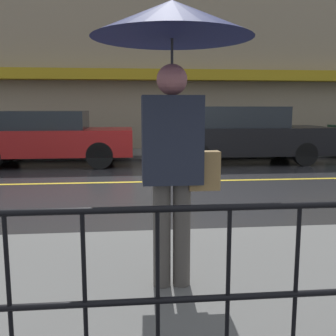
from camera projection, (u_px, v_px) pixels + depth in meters
name	position (u px, v px, depth m)	size (l,w,h in m)	color
ground_plane	(163.00, 182.00, 8.14)	(80.00, 80.00, 0.00)	#262628
sidewalk_near	(215.00, 285.00, 3.27)	(28.00, 2.71, 0.11)	#60605E
sidewalk_far	(151.00, 153.00, 12.68)	(28.00, 2.06, 0.11)	#60605E
lane_marking	(163.00, 181.00, 8.14)	(25.20, 0.12, 0.01)	gold
building_storefront	(148.00, 50.00, 13.30)	(28.00, 0.85, 6.99)	gray
railing_foreground	(263.00, 264.00, 2.09)	(12.00, 0.04, 0.92)	black
pedestrian	(173.00, 57.00, 2.88)	(1.19, 1.19, 2.17)	#4C4742
car_red	(48.00, 137.00, 10.38)	(4.33, 1.81, 1.43)	maroon
car_black	(242.00, 134.00, 10.90)	(4.57, 1.88, 1.55)	black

